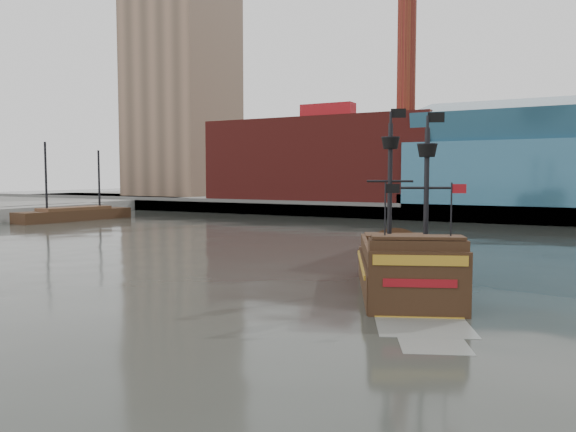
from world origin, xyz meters
The scene contains 6 objects.
ground centered at (0.00, 0.00, 0.00)m, with size 400.00×400.00×0.00m, color #262924.
promenade_far centered at (0.00, 92.00, 1.00)m, with size 220.00×60.00×2.00m, color slate.
seawall centered at (0.00, 62.50, 1.30)m, with size 220.00×1.00×2.60m, color #4C4C49.
skyline centered at (5.21, 84.56, 24.55)m, with size 149.00×45.00×62.00m.
pirate_ship centered at (11.32, 9.62, 1.08)m, with size 10.53×16.44×11.87m.
docked_vessel centered at (-49.20, 37.62, 0.79)m, with size 6.37×18.62×12.41m.
Camera 1 is at (20.84, -22.73, 6.97)m, focal length 35.00 mm.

